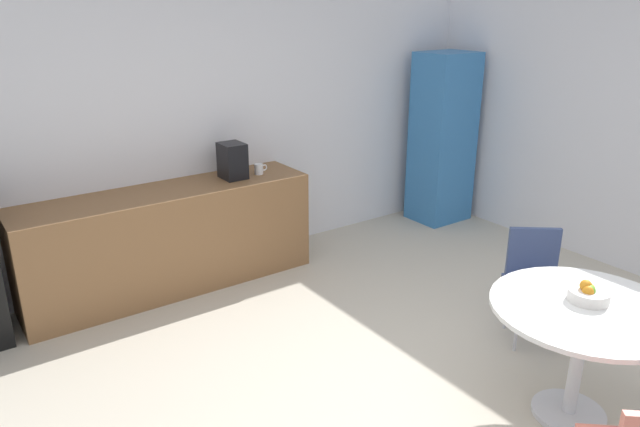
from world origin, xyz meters
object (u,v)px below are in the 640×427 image
Objects in this scene: round_table at (583,328)px; mug_white at (259,169)px; chair_navy at (535,271)px; locker_cabinet at (442,139)px; coffee_maker at (232,161)px; fruit_bowl at (588,294)px.

mug_white is at bearing 97.80° from round_table.
round_table is 1.31× the size of chair_navy.
locker_cabinet is 3.54m from round_table.
coffee_maker reaches higher than mug_white.
fruit_bowl is (0.06, 0.04, 0.19)m from round_table.
locker_cabinet is 14.65× the size of mug_white.
coffee_maker is (-0.74, 3.04, 0.26)m from fruit_bowl.
locker_cabinet is at bearing 59.61° from chair_navy.
mug_white is at bearing -5.16° from coffee_maker.
fruit_bowl is 1.83× the size of mug_white.
locker_cabinet is at bearing 57.97° from fruit_bowl.
locker_cabinet is 1.74× the size of round_table.
chair_navy is 3.51× the size of fruit_bowl.
locker_cabinet is 5.90× the size of coffee_maker.
mug_white is 0.28m from coffee_maker.
mug_white is (-0.42, 3.05, 0.33)m from round_table.
locker_cabinet is 2.32m from mug_white.
round_table is at bearing -150.92° from fruit_bowl.
fruit_bowl is 0.74× the size of coffee_maker.
round_table is 0.20m from fruit_bowl.
mug_white is at bearing 99.07° from fruit_bowl.
coffee_maker reaches higher than fruit_bowl.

